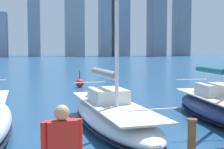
# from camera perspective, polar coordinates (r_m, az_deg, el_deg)

# --- Properties ---
(city_skyline) EXTENTS (177.49, 20.21, 51.88)m
(city_skyline) POSITION_cam_1_polar(r_m,az_deg,el_deg) (167.53, -13.09, 10.64)
(city_skyline) COLOR gray
(city_skyline) RESTS_ON ground
(sailboat_teal) EXTENTS (3.23, 7.84, 10.97)m
(sailboat_teal) POSITION_cam_1_polar(r_m,az_deg,el_deg) (15.25, 18.96, -5.38)
(sailboat_teal) COLOR navy
(sailboat_teal) RESTS_ON ground
(sailboat_grey) EXTENTS (2.78, 8.86, 9.08)m
(sailboat_grey) POSITION_cam_1_polar(r_m,az_deg,el_deg) (12.86, -0.11, -7.13)
(sailboat_grey) COLOR white
(sailboat_grey) RESTS_ON ground
(mooring_post) EXTENTS (0.26, 0.26, 0.91)m
(mooring_post) POSITION_cam_1_polar(r_m,az_deg,el_deg) (8.00, 14.37, -10.91)
(mooring_post) COLOR #423323
(mooring_post) RESTS_ON dock_pier
(channel_buoy) EXTENTS (0.70, 0.70, 1.40)m
(channel_buoy) POSITION_cam_1_polar(r_m,az_deg,el_deg) (27.08, -5.92, -1.58)
(channel_buoy) COLOR red
(channel_buoy) RESTS_ON ground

